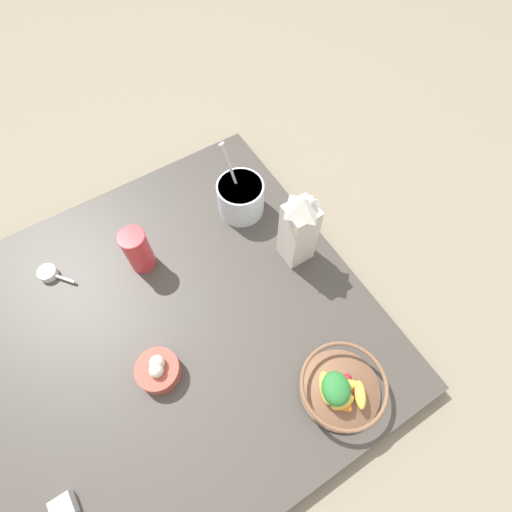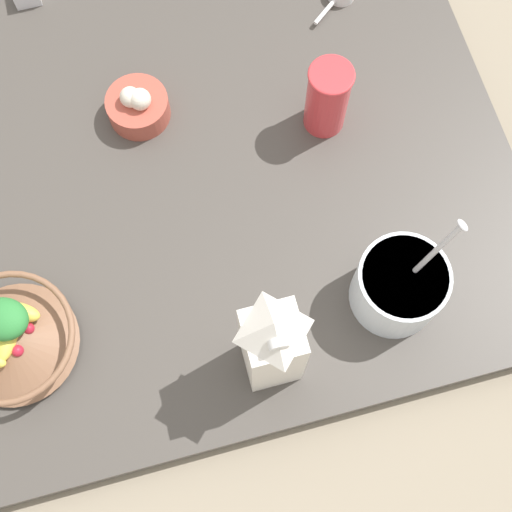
% 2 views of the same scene
% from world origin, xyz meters
% --- Properties ---
extents(ground_plane, '(6.00, 6.00, 0.00)m').
position_xyz_m(ground_plane, '(0.00, 0.00, 0.00)').
color(ground_plane, gray).
extents(countertop, '(0.98, 0.98, 0.04)m').
position_xyz_m(countertop, '(0.00, 0.00, 0.02)').
color(countertop, '#47423D').
rests_on(countertop, ground_plane).
extents(fruit_bowl, '(0.20, 0.20, 0.09)m').
position_xyz_m(fruit_bowl, '(-0.36, -0.26, 0.08)').
color(fruit_bowl, brown).
rests_on(fruit_bowl, countertop).
extents(milk_carton, '(0.08, 0.08, 0.25)m').
position_xyz_m(milk_carton, '(0.01, -0.39, 0.17)').
color(milk_carton, silver).
rests_on(milk_carton, countertop).
extents(yogurt_tub, '(0.13, 0.13, 0.23)m').
position_xyz_m(yogurt_tub, '(0.22, -0.34, 0.10)').
color(yogurt_tub, silver).
rests_on(yogurt_tub, countertop).
extents(drinking_cup, '(0.07, 0.07, 0.14)m').
position_xyz_m(drinking_cup, '(0.20, -0.02, 0.11)').
color(drinking_cup, '#DB383D').
rests_on(drinking_cup, countertop).
extents(spice_jar, '(0.04, 0.04, 0.03)m').
position_xyz_m(spice_jar, '(-0.24, 0.36, 0.05)').
color(spice_jar, silver).
rests_on(spice_jar, countertop).
extents(measuring_scoop, '(0.09, 0.08, 0.02)m').
position_xyz_m(measuring_scoop, '(0.30, 0.22, 0.05)').
color(measuring_scoop, white).
rests_on(measuring_scoop, countertop).
extents(garlic_bowl, '(0.10, 0.10, 0.08)m').
position_xyz_m(garlic_bowl, '(-0.09, 0.08, 0.07)').
color(garlic_bowl, '#B24C3D').
rests_on(garlic_bowl, countertop).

